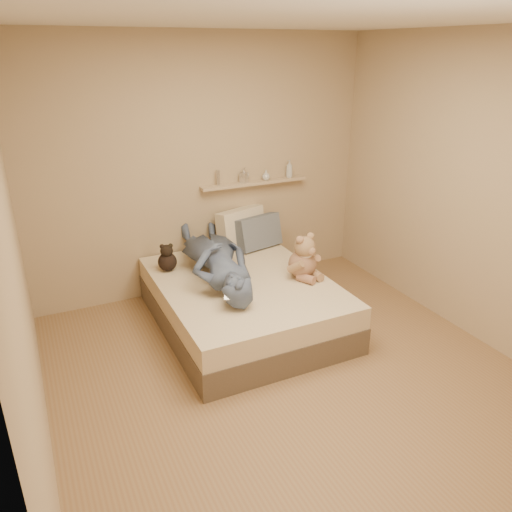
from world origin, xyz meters
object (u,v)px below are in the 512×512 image
pillow_cream (241,227)px  person (216,258)px  dark_plush (167,259)px  bed (243,302)px  pillow_grey (259,232)px  teddy_bear (304,260)px  wall_shelf (254,183)px  game_console (234,296)px

pillow_cream → person: (-0.54, -0.64, -0.02)m
dark_plush → pillow_cream: bearing=19.0°
bed → pillow_grey: 0.94m
teddy_bear → dark_plush: teddy_bear is taller
bed → pillow_grey: (0.50, 0.69, 0.40)m
bed → wall_shelf: 1.38m
game_console → teddy_bear: (0.84, 0.33, 0.04)m
person → wall_shelf: size_ratio=1.28×
game_console → dark_plush: bearing=104.1°
teddy_bear → person: teddy_bear is taller
teddy_bear → pillow_grey: size_ratio=0.86×
person → game_console: bearing=87.0°
pillow_cream → wall_shelf: wall_shelf is taller
pillow_grey → pillow_cream: bearing=135.9°
bed → wall_shelf: size_ratio=1.58×
pillow_grey → person: person is taller
game_console → teddy_bear: size_ratio=0.40×
bed → wall_shelf: wall_shelf is taller
teddy_bear → person: bearing=153.2°
game_console → pillow_cream: bearing=63.9°
game_console → dark_plush: size_ratio=0.62×
teddy_bear → pillow_cream: size_ratio=0.79×
game_console → teddy_bear: 0.90m
teddy_bear → pillow_grey: teddy_bear is taller
game_console → dark_plush: 1.05m
dark_plush → person: (0.37, -0.33, 0.06)m
wall_shelf → dark_plush: bearing=-160.5°
game_console → pillow_grey: bearing=56.3°
game_console → person: person is taller
game_console → dark_plush: dark_plush is taller
pillow_grey → wall_shelf: bearing=76.3°
person → wall_shelf: wall_shelf is taller
bed → dark_plush: (-0.56, 0.52, 0.35)m
dark_plush → teddy_bear: bearing=-32.5°
bed → person: size_ratio=1.24×
wall_shelf → pillow_grey: bearing=-103.7°
teddy_bear → bed: bearing=161.4°
teddy_bear → person: size_ratio=0.28×
teddy_bear → dark_plush: size_ratio=1.55×
pillow_grey → wall_shelf: wall_shelf is taller
pillow_grey → game_console: bearing=-123.7°
bed → dark_plush: dark_plush is taller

